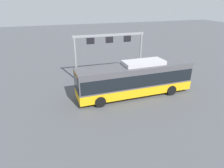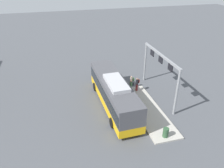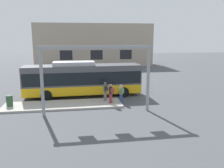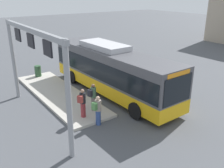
# 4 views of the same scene
# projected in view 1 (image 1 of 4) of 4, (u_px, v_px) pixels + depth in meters

# --- Properties ---
(ground_plane) EXTENTS (120.00, 120.00, 0.00)m
(ground_plane) POSITION_uv_depth(u_px,v_px,m) (134.00, 95.00, 20.04)
(ground_plane) COLOR #4C4F54
(platform_curb) EXTENTS (10.00, 2.80, 0.16)m
(platform_curb) POSITION_uv_depth(u_px,v_px,m) (138.00, 80.00, 23.36)
(platform_curb) COLOR #B2ADA3
(platform_curb) RESTS_ON ground
(bus_main) EXTENTS (11.43, 2.92, 3.46)m
(bus_main) POSITION_uv_depth(u_px,v_px,m) (135.00, 78.00, 19.33)
(bus_main) COLOR #EAAD14
(bus_main) RESTS_ON ground
(person_boarding) EXTENTS (0.53, 0.61, 1.67)m
(person_boarding) POSITION_uv_depth(u_px,v_px,m) (103.00, 75.00, 22.13)
(person_boarding) COLOR maroon
(person_boarding) RESTS_ON platform_curb
(person_waiting_near) EXTENTS (0.41, 0.57, 1.67)m
(person_waiting_near) POSITION_uv_depth(u_px,v_px,m) (95.00, 79.00, 21.61)
(person_waiting_near) COLOR #334C8C
(person_waiting_near) RESTS_ON ground
(person_waiting_mid) EXTENTS (0.42, 0.58, 1.67)m
(person_waiting_mid) POSITION_uv_depth(u_px,v_px,m) (108.00, 78.00, 21.45)
(person_waiting_mid) COLOR slate
(person_waiting_mid) RESTS_ON platform_curb
(platform_sign_gantry) EXTENTS (8.43, 0.24, 5.20)m
(platform_sign_gantry) POSITION_uv_depth(u_px,v_px,m) (109.00, 47.00, 23.25)
(platform_sign_gantry) COLOR gray
(platform_sign_gantry) RESTS_ON ground
(trash_bin) EXTENTS (0.52, 0.52, 0.90)m
(trash_bin) POSITION_uv_depth(u_px,v_px,m) (171.00, 73.00, 24.23)
(trash_bin) COLOR #2D5133
(trash_bin) RESTS_ON platform_curb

